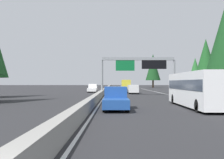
% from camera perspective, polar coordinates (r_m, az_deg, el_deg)
% --- Properties ---
extents(ground_plane, '(320.00, 320.00, 0.00)m').
position_cam_1_polar(ground_plane, '(62.80, -1.17, -2.64)').
color(ground_plane, '#262628').
extents(median_barrier, '(180.00, 0.56, 0.90)m').
position_cam_1_polar(median_barrier, '(82.78, -1.00, -1.84)').
color(median_barrier, gray).
rests_on(median_barrier, ground).
extents(shoulder_stripe_right, '(160.00, 0.16, 0.01)m').
position_cam_1_polar(shoulder_stripe_right, '(73.43, 8.08, -2.34)').
color(shoulder_stripe_right, silver).
rests_on(shoulder_stripe_right, ground).
extents(shoulder_stripe_median, '(160.00, 0.16, 0.01)m').
position_cam_1_polar(shoulder_stripe_median, '(72.79, -0.76, -2.36)').
color(shoulder_stripe_median, silver).
rests_on(shoulder_stripe_median, ground).
extents(sign_gantry_overhead, '(0.50, 12.68, 6.51)m').
position_cam_1_polar(sign_gantry_overhead, '(46.34, 5.74, 3.05)').
color(sign_gantry_overhead, gray).
rests_on(sign_gantry_overhead, ground).
extents(pickup_far_left, '(5.60, 2.00, 1.86)m').
position_cam_1_polar(pickup_far_left, '(22.37, 0.79, -3.97)').
color(pickup_far_left, '#1E4793').
rests_on(pickup_far_left, ground).
extents(bus_mid_left, '(11.50, 2.55, 3.10)m').
position_cam_1_polar(bus_mid_left, '(24.99, 17.38, -1.75)').
color(bus_mid_left, white).
rests_on(bus_mid_left, ground).
extents(minivan_mid_center, '(5.00, 1.95, 1.69)m').
position_cam_1_polar(minivan_mid_center, '(54.41, 4.45, -1.95)').
color(minivan_mid_center, white).
rests_on(minivan_mid_center, ground).
extents(sedan_distant_a, '(4.40, 1.80, 1.47)m').
position_cam_1_polar(sedan_distant_a, '(109.05, 2.33, -1.42)').
color(sedan_distant_a, silver).
rests_on(sedan_distant_a, ground).
extents(box_truck_mid_right, '(8.50, 2.40, 2.95)m').
position_cam_1_polar(box_truck_mid_right, '(78.71, 2.93, -1.06)').
color(box_truck_mid_right, gold).
rests_on(box_truck_mid_right, ground).
extents(oncoming_near, '(5.60, 2.00, 1.86)m').
position_cam_1_polar(oncoming_near, '(61.34, -4.09, -1.84)').
color(oncoming_near, white).
rests_on(oncoming_near, ground).
extents(conifer_right_mid, '(4.78, 4.78, 10.86)m').
position_cam_1_polar(conifer_right_mid, '(56.57, 19.20, 3.86)').
color(conifer_right_mid, '#4C3823').
rests_on(conifer_right_mid, ground).
extents(conifer_right_far, '(3.68, 3.68, 8.35)m').
position_cam_1_polar(conifer_right_far, '(69.85, 17.15, 1.75)').
color(conifer_right_far, '#4C3823').
rests_on(conifer_right_far, ground).
extents(conifer_right_distant, '(6.26, 6.26, 14.22)m').
position_cam_1_polar(conifer_right_distant, '(115.49, 8.64, 2.58)').
color(conifer_right_distant, '#4C3823').
rests_on(conifer_right_distant, ground).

